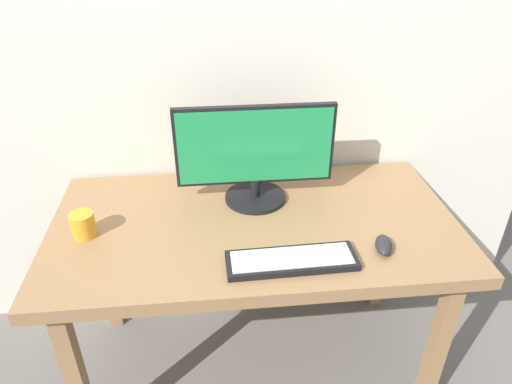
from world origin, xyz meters
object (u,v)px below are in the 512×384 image
object	(u,v)px
desk	(255,238)
monitor	(255,154)
mouse	(384,245)
keyboard_primary	(292,260)
coffee_mug	(83,225)

from	to	relation	value
desk	monitor	distance (m)	0.31
monitor	mouse	size ratio (longest dim) A/B	5.60
monitor	keyboard_primary	world-z (taller)	monitor
mouse	monitor	bearing A→B (deg)	151.05
desk	monitor	world-z (taller)	monitor
desk	monitor	size ratio (longest dim) A/B	2.49
keyboard_primary	mouse	size ratio (longest dim) A/B	3.99
monitor	keyboard_primary	bearing A→B (deg)	-79.54
mouse	coffee_mug	size ratio (longest dim) A/B	1.20
keyboard_primary	coffee_mug	bearing A→B (deg)	161.98
desk	keyboard_primary	world-z (taller)	keyboard_primary
desk	mouse	bearing A→B (deg)	-27.45
keyboard_primary	monitor	bearing A→B (deg)	100.46
desk	coffee_mug	bearing A→B (deg)	-177.38
monitor	coffee_mug	size ratio (longest dim) A/B	6.70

